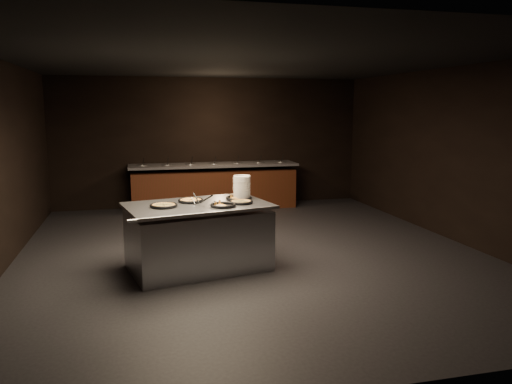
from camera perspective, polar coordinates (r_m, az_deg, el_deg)
room at (r=7.57m, az=-0.63°, el=3.76°), size 7.02×8.02×2.92m
salad_bar at (r=11.16m, az=-4.80°, el=0.35°), size 3.70×0.83×1.18m
serving_counter at (r=6.99m, az=-6.61°, el=-5.23°), size 2.11×1.60×0.92m
plate_stack at (r=7.25m, az=-1.63°, el=0.55°), size 0.25×0.25×0.33m
pan_veggie_whole at (r=6.75m, az=-10.51°, el=-1.52°), size 0.37×0.37×0.04m
pan_cheese_whole at (r=7.06m, az=-7.47°, el=-0.96°), size 0.36×0.36×0.04m
pan_cheese_slices_a at (r=7.20m, az=-1.98°, el=-0.69°), size 0.38×0.38×0.04m
pan_cheese_slices_b at (r=6.68m, az=-3.79°, el=-1.51°), size 0.35×0.35×0.04m
pan_veggie_slices at (r=6.90m, az=-1.72°, el=-1.13°), size 0.33×0.33×0.04m
server_left at (r=6.87m, az=-7.06°, el=-0.82°), size 0.17×0.29×0.15m
server_right at (r=6.66m, az=-5.32°, el=-1.05°), size 0.29×0.24×0.17m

